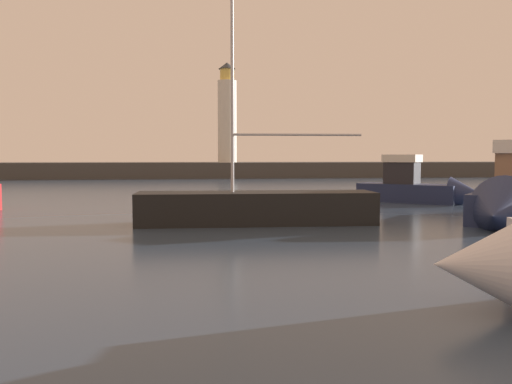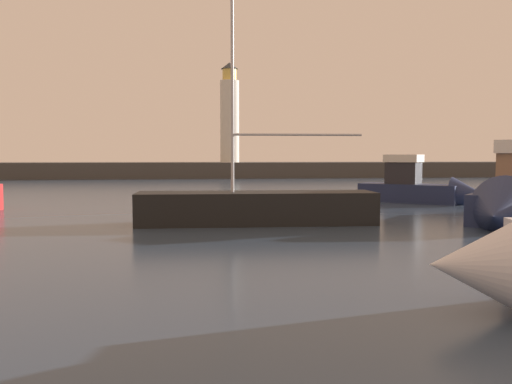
# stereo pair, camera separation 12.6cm
# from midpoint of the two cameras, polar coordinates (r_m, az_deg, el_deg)

# --- Properties ---
(ground_plane) EXTENTS (220.00, 220.00, 0.00)m
(ground_plane) POSITION_cam_midpoint_polar(r_m,az_deg,el_deg) (32.90, -3.03, -0.60)
(ground_plane) COLOR #2D3D51
(breakwater) EXTENTS (85.90, 6.85, 1.77)m
(breakwater) POSITION_cam_midpoint_polar(r_m,az_deg,el_deg) (63.55, -5.15, 2.34)
(breakwater) COLOR #423F3D
(breakwater) RESTS_ON ground_plane
(lighthouse) EXTENTS (2.20, 2.20, 11.60)m
(lighthouse) POSITION_cam_midpoint_polar(r_m,az_deg,el_deg) (63.86, -2.74, 8.08)
(lighthouse) COLOR silver
(lighthouse) RESTS_ON breakwater
(motorboat_0) EXTENTS (6.11, 5.76, 2.95)m
(motorboat_0) POSITION_cam_midpoint_polar(r_m,az_deg,el_deg) (30.57, 17.43, 0.33)
(motorboat_0) COLOR #1E284C
(motorboat_0) RESTS_ON ground_plane
(sailboat_moored) EXTENTS (8.91, 2.37, 13.05)m
(sailboat_moored) POSITION_cam_midpoint_polar(r_m,az_deg,el_deg) (20.17, 0.20, -1.53)
(sailboat_moored) COLOR black
(sailboat_moored) RESTS_ON ground_plane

